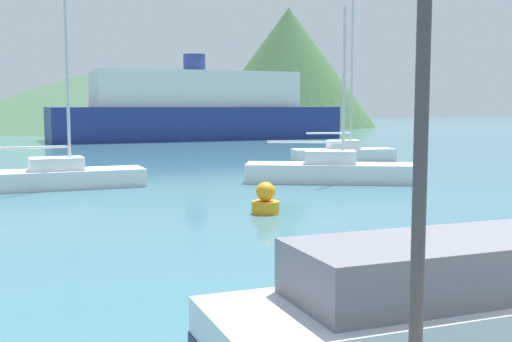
# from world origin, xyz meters

# --- Properties ---
(sailboat_inner) EXTENTS (7.03, 5.07, 7.20)m
(sailboat_inner) POSITION_xyz_m (5.00, 19.12, 0.50)
(sailboat_inner) COLOR white
(sailboat_inner) RESTS_ON ground_plane
(sailboat_middle) EXTENTS (6.74, 2.13, 10.26)m
(sailboat_middle) POSITION_xyz_m (-5.65, 21.86, 0.50)
(sailboat_middle) COLOR white
(sailboat_middle) RESTS_ON ground_plane
(sailboat_outer) EXTENTS (6.05, 2.93, 10.32)m
(sailboat_outer) POSITION_xyz_m (10.85, 27.39, 0.53)
(sailboat_outer) COLOR white
(sailboat_outer) RESTS_ON ground_plane
(ferry_distant) EXTENTS (26.79, 9.26, 7.88)m
(ferry_distant) POSITION_xyz_m (10.90, 53.55, 2.76)
(ferry_distant) COLOR navy
(ferry_distant) RESTS_ON ground_plane
(buoy_marker) EXTENTS (0.83, 0.83, 0.95)m
(buoy_marker) POSITION_xyz_m (-0.76, 13.23, 0.39)
(buoy_marker) COLOR orange
(buoy_marker) RESTS_ON ground_plane
(hill_east) EXTENTS (52.21, 52.21, 8.08)m
(hill_east) POSITION_xyz_m (8.74, 88.37, 4.04)
(hill_east) COLOR #38563D
(hill_east) RESTS_ON ground_plane
(hill_far_east) EXTENTS (25.44, 25.44, 17.14)m
(hill_far_east) POSITION_xyz_m (34.35, 79.92, 8.57)
(hill_far_east) COLOR #3D6038
(hill_far_east) RESTS_ON ground_plane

